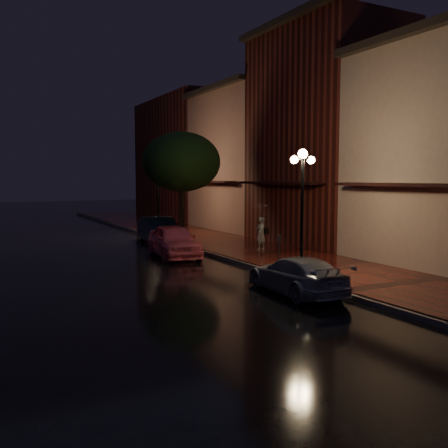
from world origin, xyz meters
TOP-DOWN VIEW (x-y plane):
  - ground at (0.00, 0.00)m, footprint 120.00×120.00m
  - sidewalk at (2.25, 0.00)m, footprint 4.50×60.00m
  - curb at (0.00, 0.00)m, footprint 0.25×60.00m
  - storefront_mid at (7.00, 2.00)m, footprint 5.00×8.00m
  - storefront_far at (7.00, 10.00)m, footprint 5.00×8.00m
  - storefront_extra at (7.00, 20.00)m, footprint 5.00×12.00m
  - streetlamp_near at (0.35, -5.00)m, footprint 0.96×0.36m
  - streetlamp_far at (0.35, 9.00)m, footprint 0.96×0.36m
  - street_tree at (0.61, 5.99)m, footprint 4.16×4.16m
  - pink_car at (-1.63, 1.69)m, footprint 2.21×4.42m
  - navy_car at (-0.60, 6.26)m, footprint 1.90×4.42m
  - silver_car at (-1.04, -6.61)m, footprint 1.79×4.00m
  - woman_with_umbrella at (2.39, 0.87)m, footprint 0.89×0.91m
  - parking_meter at (0.15, -3.93)m, footprint 0.14×0.13m

SIDE VIEW (x-z plane):
  - ground at x=0.00m, z-range 0.00..0.00m
  - sidewalk at x=2.25m, z-range 0.00..0.15m
  - curb at x=0.00m, z-range 0.00..0.15m
  - silver_car at x=-1.04m, z-range 0.00..1.14m
  - navy_car at x=-0.60m, z-range 0.00..1.42m
  - pink_car at x=-1.63m, z-range 0.00..1.44m
  - parking_meter at x=0.15m, z-range 0.29..1.57m
  - woman_with_umbrella at x=2.39m, z-range 0.50..2.64m
  - streetlamp_near at x=0.35m, z-range 0.45..4.76m
  - streetlamp_far at x=0.35m, z-range 0.45..4.76m
  - street_tree at x=0.61m, z-range 1.34..7.14m
  - storefront_far at x=7.00m, z-range 0.00..9.00m
  - storefront_extra at x=7.00m, z-range 0.00..10.00m
  - storefront_mid at x=7.00m, z-range 0.00..11.00m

